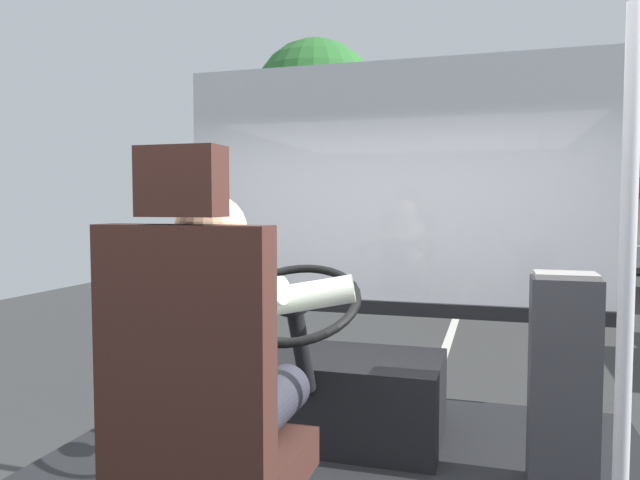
{
  "coord_description": "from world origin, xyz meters",
  "views": [
    {
      "loc": [
        0.61,
        -1.81,
        1.96
      ],
      "look_at": [
        -0.28,
        1.2,
        1.76
      ],
      "focal_mm": 33.2,
      "sensor_mm": 36.0,
      "label": 1
    }
  ],
  "objects_px": {
    "driver_seat": "(203,419)",
    "parked_car_blue": "(611,237)",
    "steering_console": "(325,391)",
    "bus_driver": "(222,354)",
    "fare_box": "(563,381)",
    "handrail_pole": "(627,259)"
  },
  "relations": [
    {
      "from": "driver_seat",
      "to": "parked_car_blue",
      "type": "bearing_deg",
      "value": 77.76
    },
    {
      "from": "steering_console",
      "to": "bus_driver",
      "type": "bearing_deg",
      "value": -90.0
    },
    {
      "from": "driver_seat",
      "to": "bus_driver",
      "type": "height_order",
      "value": "driver_seat"
    },
    {
      "from": "steering_console",
      "to": "fare_box",
      "type": "distance_m",
      "value": 1.08
    },
    {
      "from": "steering_console",
      "to": "handrail_pole",
      "type": "xyz_separation_m",
      "value": [
        1.12,
        -0.87,
        0.74
      ]
    },
    {
      "from": "fare_box",
      "to": "bus_driver",
      "type": "bearing_deg",
      "value": -139.28
    },
    {
      "from": "bus_driver",
      "to": "handrail_pole",
      "type": "height_order",
      "value": "handrail_pole"
    },
    {
      "from": "driver_seat",
      "to": "fare_box",
      "type": "relative_size",
      "value": 1.48
    },
    {
      "from": "steering_console",
      "to": "fare_box",
      "type": "relative_size",
      "value": 1.29
    },
    {
      "from": "driver_seat",
      "to": "parked_car_blue",
      "type": "xyz_separation_m",
      "value": [
        4.99,
        23.0,
        -0.67
      ]
    },
    {
      "from": "handrail_pole",
      "to": "fare_box",
      "type": "height_order",
      "value": "handrail_pole"
    },
    {
      "from": "bus_driver",
      "to": "parked_car_blue",
      "type": "xyz_separation_m",
      "value": [
        4.99,
        22.88,
        -0.82
      ]
    },
    {
      "from": "driver_seat",
      "to": "parked_car_blue",
      "type": "distance_m",
      "value": 23.55
    },
    {
      "from": "steering_console",
      "to": "parked_car_blue",
      "type": "bearing_deg",
      "value": 77.1
    },
    {
      "from": "fare_box",
      "to": "driver_seat",
      "type": "bearing_deg",
      "value": -135.67
    },
    {
      "from": "bus_driver",
      "to": "steering_console",
      "type": "bearing_deg",
      "value": 90.0
    },
    {
      "from": "bus_driver",
      "to": "steering_console",
      "type": "height_order",
      "value": "bus_driver"
    },
    {
      "from": "bus_driver",
      "to": "handrail_pole",
      "type": "distance_m",
      "value": 1.18
    },
    {
      "from": "steering_console",
      "to": "parked_car_blue",
      "type": "xyz_separation_m",
      "value": [
        4.99,
        21.78,
        -0.37
      ]
    },
    {
      "from": "steering_console",
      "to": "handrail_pole",
      "type": "height_order",
      "value": "handrail_pole"
    },
    {
      "from": "bus_driver",
      "to": "parked_car_blue",
      "type": "bearing_deg",
      "value": 77.7
    },
    {
      "from": "driver_seat",
      "to": "fare_box",
      "type": "bearing_deg",
      "value": 44.33
    }
  ]
}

